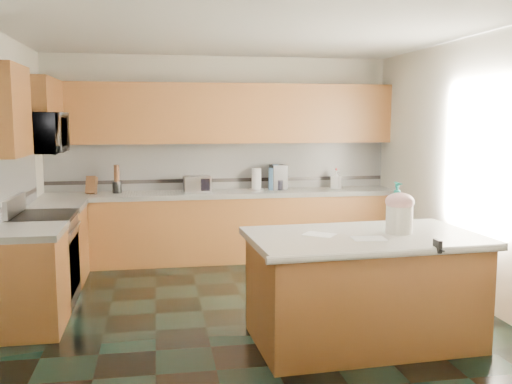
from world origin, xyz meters
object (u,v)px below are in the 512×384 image
object	(u,v)px
knife_block	(92,185)
coffee_maker	(278,177)
soap_bottle_island	(397,207)
toaster_oven	(197,184)
island_base	(363,292)
treat_jar	(399,220)
island_top	(364,238)

from	to	relation	value
knife_block	coffee_maker	world-z (taller)	coffee_maker
soap_bottle_island	toaster_oven	distance (m)	3.32
island_base	treat_jar	world-z (taller)	treat_jar
island_base	toaster_oven	xyz separation A→B (m)	(-1.16, 3.04, 0.59)
toaster_oven	soap_bottle_island	bearing A→B (deg)	-65.46
treat_jar	coffee_maker	bearing A→B (deg)	88.72
island_top	treat_jar	bearing A→B (deg)	-3.18
soap_bottle_island	coffee_maker	size ratio (longest dim) A/B	1.27
island_base	knife_block	bearing A→B (deg)	126.69
treat_jar	island_base	bearing A→B (deg)	171.44
soap_bottle_island	coffee_maker	xyz separation A→B (m)	(-0.37, 3.01, -0.04)
toaster_oven	treat_jar	bearing A→B (deg)	-65.88
island_top	coffee_maker	size ratio (longest dim) A/B	5.66
island_base	treat_jar	size ratio (longest dim) A/B	7.74
soap_bottle_island	coffee_maker	distance (m)	3.03
soap_bottle_island	knife_block	xyz separation A→B (m)	(-2.81, 2.98, -0.10)
treat_jar	knife_block	xyz separation A→B (m)	(-2.81, 3.04, -0.00)
island_base	island_top	world-z (taller)	island_top
soap_bottle_island	island_top	bearing A→B (deg)	-171.96
island_base	knife_block	distance (m)	3.98
island_top	treat_jar	distance (m)	0.34
island_base	coffee_maker	xyz separation A→B (m)	(-0.07, 3.07, 0.66)
soap_bottle_island	toaster_oven	size ratio (longest dim) A/B	1.22
treat_jar	soap_bottle_island	size ratio (longest dim) A/B	0.55
knife_block	toaster_oven	world-z (taller)	knife_block
treat_jar	soap_bottle_island	bearing A→B (deg)	83.04
treat_jar	soap_bottle_island	distance (m)	0.11
island_base	knife_block	world-z (taller)	knife_block
island_base	knife_block	xyz separation A→B (m)	(-2.51, 3.04, 0.60)
toaster_oven	knife_block	bearing A→B (deg)	178.35
treat_jar	knife_block	bearing A→B (deg)	124.55
island_base	treat_jar	distance (m)	0.68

